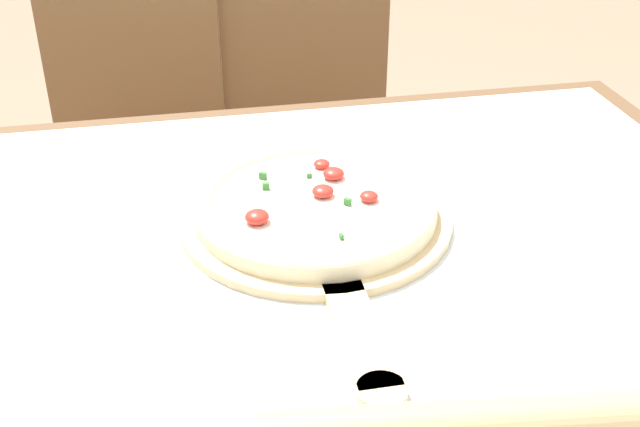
% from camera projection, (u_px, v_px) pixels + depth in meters
% --- Properties ---
extents(dining_table, '(1.34, 1.02, 0.78)m').
position_uv_depth(dining_table, '(287.00, 349.00, 0.98)').
color(dining_table, brown).
rests_on(dining_table, ground_plane).
extents(towel_cloth, '(1.26, 0.94, 0.00)m').
position_uv_depth(towel_cloth, '(285.00, 277.00, 0.93)').
color(towel_cloth, silver).
rests_on(towel_cloth, dining_table).
extents(pizza_peel, '(0.35, 0.53, 0.01)m').
position_uv_depth(pizza_peel, '(319.00, 226.00, 1.01)').
color(pizza_peel, '#D6B784').
rests_on(pizza_peel, towel_cloth).
extents(pizza, '(0.31, 0.31, 0.03)m').
position_uv_depth(pizza, '(315.00, 205.00, 1.02)').
color(pizza, beige).
rests_on(pizza, pizza_peel).
extents(chair_left, '(0.44, 0.44, 0.90)m').
position_uv_depth(chair_left, '(139.00, 158.00, 1.77)').
color(chair_left, brown).
rests_on(chair_left, ground_plane).
extents(chair_right, '(0.41, 0.41, 0.90)m').
position_uv_depth(chair_right, '(312.00, 143.00, 1.84)').
color(chair_right, brown).
rests_on(chair_right, ground_plane).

